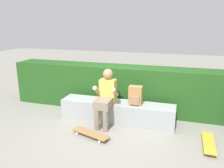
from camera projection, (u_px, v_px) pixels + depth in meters
The scene contains 7 objects.
ground_plane at pixel (113, 127), 4.71m from camera, with size 24.00×24.00×0.00m, color gray.
bench_main at pixel (117, 112), 4.93m from camera, with size 2.52×0.49×0.45m.
person_skater at pixel (106, 96), 4.67m from camera, with size 0.49×0.62×1.20m.
skateboard_near_person at pixel (90, 133), 4.27m from camera, with size 0.82×0.44×0.09m.
skateboard_beside_bench at pixel (209, 143), 3.94m from camera, with size 0.22×0.81×0.09m.
backpack_on_bench at pixel (135, 96), 4.69m from camera, with size 0.28×0.23×0.40m.
hedge_row at pixel (115, 87), 5.62m from camera, with size 5.36×0.66×1.11m.
Camera 1 is at (1.24, -4.11, 2.15)m, focal length 35.42 mm.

